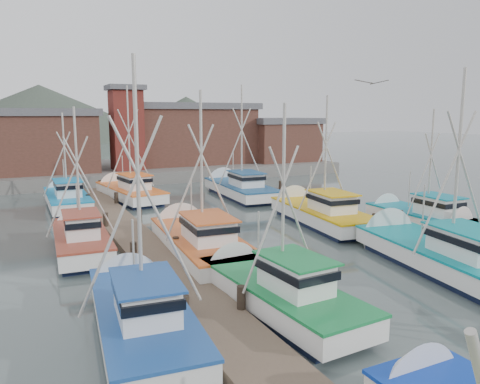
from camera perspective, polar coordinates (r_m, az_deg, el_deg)
name	(u,v)px	position (r m, az deg, el deg)	size (l,w,h in m)	color
ground	(346,275)	(21.02, 12.75, -9.88)	(260.00, 260.00, 0.00)	#4A5957
dock_left	(161,266)	(21.30, -9.55, -8.91)	(2.30, 46.00, 1.50)	brown
dock_right	(399,232)	(28.36, 18.80, -4.64)	(2.30, 46.00, 1.50)	brown
quay	(138,170)	(54.25, -12.30, 2.63)	(44.00, 16.00, 1.20)	slate
shed_left	(30,140)	(50.49, -24.18, 5.78)	(12.72, 8.48, 6.20)	brown
shed_center	(188,133)	(55.63, -6.39, 7.18)	(14.84, 9.54, 6.90)	brown
shed_right	(281,139)	(57.64, 5.07, 6.43)	(8.48, 6.36, 5.20)	brown
lookout_tower	(127,127)	(49.55, -13.67, 7.69)	(3.60, 3.60, 8.50)	maroon
distant_hills	(12,140)	(138.16, -26.02, 5.70)	(175.00, 140.00, 42.00)	#475446
boat_4	(271,289)	(17.15, 3.85, -11.76)	(3.18, 8.44, 7.90)	#0F1834
boat_5	(438,254)	(23.01, 22.95, -6.92)	(4.65, 10.66, 9.73)	#0F1834
boat_6	(140,311)	(15.68, -12.13, -14.04)	(3.74, 8.72, 9.24)	#0F1834
boat_8	(198,240)	(23.43, -5.15, -5.91)	(3.68, 9.92, 8.86)	#0F1834
boat_9	(318,213)	(30.19, 9.47, -2.50)	(3.95, 9.89, 8.84)	#0F1834
boat_10	(80,238)	(25.06, -18.88, -5.37)	(3.21, 8.05, 7.84)	#0F1834
boat_11	(419,218)	(30.36, 20.94, -2.94)	(3.20, 8.27, 7.84)	#0F1834
boat_12	(128,191)	(39.00, -13.52, 0.08)	(4.06, 9.57, 9.86)	#0F1834
boat_13	(238,188)	(39.66, -0.25, 0.50)	(4.13, 10.40, 10.17)	#0F1834
boat_14	(66,198)	(37.09, -20.40, -0.74)	(3.23, 8.73, 7.70)	#0F1834
gull_far	(372,83)	(20.14, 15.75, 12.72)	(1.46, 0.64, 0.24)	gray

